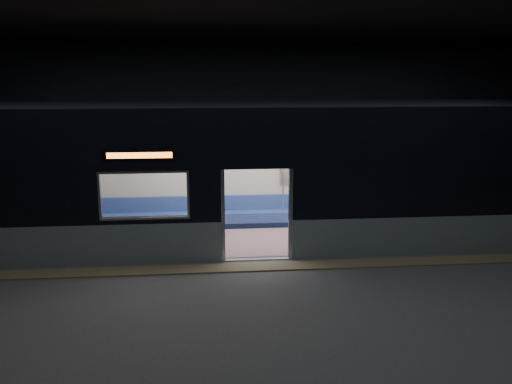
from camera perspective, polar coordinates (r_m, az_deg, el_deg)
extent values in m
cube|color=#47494C|center=(11.13, 0.62, -8.97)|extent=(24.00, 14.00, 0.01)
cube|color=black|center=(10.40, 0.69, 17.52)|extent=(24.00, 14.00, 0.04)
cube|color=black|center=(17.39, -1.80, 7.30)|extent=(24.00, 0.04, 5.00)
cube|color=black|center=(3.83, 12.01, -11.89)|extent=(24.00, 0.04, 5.00)
cube|color=#8C7F59|center=(11.63, 0.33, -7.90)|extent=(22.80, 0.50, 0.03)
cube|color=gray|center=(12.50, -22.73, -5.34)|extent=(8.30, 0.12, 0.90)
cube|color=gray|center=(13.32, 21.39, -4.15)|extent=(8.30, 0.12, 0.90)
cube|color=black|center=(12.13, -23.37, 1.89)|extent=(8.30, 0.12, 2.30)
cube|color=black|center=(12.98, 21.95, 2.64)|extent=(8.30, 0.12, 2.30)
cube|color=black|center=(11.51, 0.09, 5.29)|extent=(1.40, 0.12, 1.15)
cube|color=#B7BABC|center=(11.77, -3.50, -2.52)|extent=(0.08, 0.14, 2.05)
cube|color=#B7BABC|center=(11.90, 3.64, -2.35)|extent=(0.08, 0.14, 2.05)
cube|color=black|center=(11.48, -12.15, 3.81)|extent=(1.50, 0.04, 0.18)
cube|color=orange|center=(11.48, -12.16, 3.80)|extent=(1.34, 0.03, 0.12)
cube|color=beige|center=(14.50, -1.00, 2.68)|extent=(18.00, 0.12, 3.20)
cube|color=black|center=(12.87, -0.53, 8.95)|extent=(18.00, 3.00, 0.15)
cube|color=#846065|center=(13.47, -0.50, -5.00)|extent=(17.76, 2.76, 0.04)
cube|color=beige|center=(12.96, -0.52, 4.87)|extent=(17.76, 2.76, 0.10)
cube|color=#303B8B|center=(14.48, -0.89, -2.83)|extent=(11.00, 0.48, 0.41)
cube|color=#303B8B|center=(14.56, -0.95, -1.09)|extent=(11.00, 0.10, 0.40)
cube|color=#886365|center=(12.51, -15.37, -5.76)|extent=(4.40, 0.48, 0.41)
cube|color=#886365|center=(13.08, 14.54, -4.92)|extent=(4.40, 0.48, 0.41)
cylinder|color=silver|center=(12.03, -4.56, -1.49)|extent=(0.04, 0.04, 2.26)
cylinder|color=silver|center=(14.23, -4.72, 0.69)|extent=(0.04, 0.04, 2.26)
cylinder|color=silver|center=(12.20, 4.40, -1.29)|extent=(0.04, 0.04, 2.26)
cylinder|color=silver|center=(14.38, 2.88, 0.84)|extent=(0.04, 0.04, 2.26)
cylinder|color=silver|center=(14.08, -0.90, 3.84)|extent=(11.00, 0.03, 0.03)
cube|color=black|center=(15.28, 17.01, -1.45)|extent=(0.18, 0.48, 0.17)
cube|color=black|center=(15.36, 17.76, -1.43)|extent=(0.18, 0.48, 0.17)
cylinder|color=black|center=(15.15, 17.26, -2.67)|extent=(0.11, 0.11, 0.43)
cylinder|color=black|center=(15.23, 18.01, -2.64)|extent=(0.11, 0.11, 0.43)
cube|color=pink|center=(15.50, 17.11, -1.19)|extent=(0.41, 0.23, 0.21)
cylinder|color=pink|center=(15.45, 17.15, 0.14)|extent=(0.45, 0.45, 0.54)
sphere|color=tan|center=(15.35, 17.27, 1.52)|extent=(0.22, 0.22, 0.22)
sphere|color=black|center=(15.38, 17.22, 1.70)|extent=(0.23, 0.23, 0.23)
cube|color=black|center=(15.21, 17.49, -0.96)|extent=(0.32, 0.30, 0.14)
cube|color=white|center=(14.61, 4.59, 2.15)|extent=(0.95, 0.03, 0.62)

